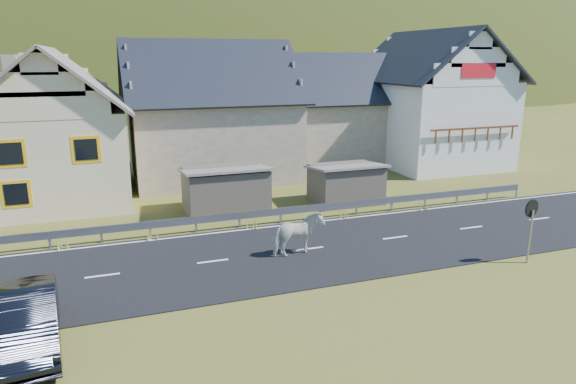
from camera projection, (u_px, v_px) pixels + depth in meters
name	position (u px, v px, depth m)	size (l,w,h in m)	color
ground	(310.00, 250.00, 20.96)	(160.00, 160.00, 0.00)	#4C4F1C
road	(310.00, 249.00, 20.95)	(60.00, 7.00, 0.04)	black
lane_markings	(310.00, 249.00, 20.95)	(60.00, 6.60, 0.01)	silver
guardrail	(281.00, 212.00, 24.17)	(28.10, 0.09, 0.75)	#93969B
shed_left	(225.00, 190.00, 25.96)	(4.30, 3.30, 2.40)	brown
shed_right	(346.00, 184.00, 27.63)	(3.80, 2.90, 2.20)	brown
house_cream	(55.00, 120.00, 27.55)	(7.80, 9.80, 8.30)	beige
house_stone_a	(209.00, 105.00, 33.13)	(10.80, 9.80, 8.90)	tan
house_stone_b	(337.00, 104.00, 38.29)	(9.80, 8.80, 8.10)	tan
house_white	(430.00, 94.00, 37.28)	(8.80, 10.80, 9.70)	silver
mountain	(142.00, 134.00, 191.71)	(440.00, 280.00, 260.00)	#283613
horse	(298.00, 234.00, 20.12)	(2.02, 0.92, 1.70)	beige
car	(25.00, 320.00, 13.77)	(1.64, 4.70, 1.55)	black
traffic_mirror	(531.00, 217.00, 19.22)	(0.69, 0.23, 2.50)	#93969B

